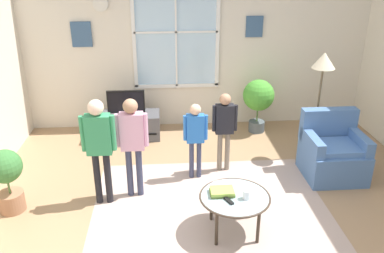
{
  "coord_description": "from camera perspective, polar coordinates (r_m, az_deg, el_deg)",
  "views": [
    {
      "loc": [
        -0.61,
        -3.7,
        2.8
      ],
      "look_at": [
        -0.27,
        0.67,
        0.9
      ],
      "focal_mm": 37.41,
      "sensor_mm": 36.0,
      "label": 1
    }
  ],
  "objects": [
    {
      "name": "cup",
      "position": [
        4.26,
        7.76,
        -9.6
      ],
      "size": [
        0.08,
        0.08,
        0.1
      ],
      "primitive_type": "cylinder",
      "color": "white",
      "rests_on": "coffee_table"
    },
    {
      "name": "tv_stand",
      "position": [
        6.66,
        -9.16,
        0.13
      ],
      "size": [
        1.05,
        0.48,
        0.41
      ],
      "color": "#4C4C51",
      "rests_on": "ground_plane"
    },
    {
      "name": "book_stack",
      "position": [
        4.32,
        4.32,
        -9.27
      ],
      "size": [
        0.26,
        0.19,
        0.06
      ],
      "color": "olive",
      "rests_on": "coffee_table"
    },
    {
      "name": "potted_plant_by_window",
      "position": [
        6.75,
        9.45,
        4.04
      ],
      "size": [
        0.52,
        0.52,
        0.91
      ],
      "color": "#4C565B",
      "rests_on": "ground_plane"
    },
    {
      "name": "floor_lamp",
      "position": [
        5.86,
        18.13,
        7.52
      ],
      "size": [
        0.32,
        0.32,
        1.57
      ],
      "color": "black",
      "rests_on": "ground_plane"
    },
    {
      "name": "ground_plane",
      "position": [
        4.69,
        4.04,
        -13.52
      ],
      "size": [
        6.34,
        6.39,
        0.02
      ],
      "primitive_type": "cube",
      "color": "#9E7A56"
    },
    {
      "name": "potted_plant_corner",
      "position": [
        5.07,
        -24.94,
        -6.37
      ],
      "size": [
        0.39,
        0.39,
        0.78
      ],
      "color": "#9E6B4C",
      "rests_on": "ground_plane"
    },
    {
      "name": "armchair",
      "position": [
        5.74,
        19.4,
        -3.6
      ],
      "size": [
        0.76,
        0.74,
        0.87
      ],
      "color": "#476B9E",
      "rests_on": "ground_plane"
    },
    {
      "name": "person_pink_shirt",
      "position": [
        4.8,
        -8.52,
        -1.49
      ],
      "size": [
        0.39,
        0.18,
        1.28
      ],
      "color": "#333851",
      "rests_on": "ground_plane"
    },
    {
      "name": "person_green_shirt",
      "position": [
        4.71,
        -13.13,
        -1.97
      ],
      "size": [
        0.4,
        0.18,
        1.33
      ],
      "color": "black",
      "rests_on": "ground_plane"
    },
    {
      "name": "coffee_table",
      "position": [
        4.33,
        6.11,
        -10.17
      ],
      "size": [
        0.76,
        0.76,
        0.45
      ],
      "color": "#99B2B7",
      "rests_on": "ground_plane"
    },
    {
      "name": "person_black_shirt",
      "position": [
        5.39,
        4.65,
        0.43
      ],
      "size": [
        0.34,
        0.15,
        1.13
      ],
      "color": "#726656",
      "rests_on": "ground_plane"
    },
    {
      "name": "area_rug",
      "position": [
        4.86,
        2.72,
        -11.8
      ],
      "size": [
        2.79,
        2.36,
        0.01
      ],
      "primitive_type": "cube",
      "color": "tan",
      "rests_on": "ground_plane"
    },
    {
      "name": "remote_near_books",
      "position": [
        4.22,
        5.27,
        -10.5
      ],
      "size": [
        0.09,
        0.14,
        0.02
      ],
      "primitive_type": "cube",
      "rotation": [
        0.0,
        0.0,
        0.43
      ],
      "color": "black",
      "rests_on": "coffee_table"
    },
    {
      "name": "television",
      "position": [
        6.5,
        -9.4,
        3.48
      ],
      "size": [
        0.6,
        0.08,
        0.4
      ],
      "color": "#4C4C4C",
      "rests_on": "tv_stand"
    },
    {
      "name": "person_blue_shirt",
      "position": [
        5.2,
        0.48,
        -0.9
      ],
      "size": [
        0.32,
        0.14,
        1.06
      ],
      "color": "#333851",
      "rests_on": "ground_plane"
    },
    {
      "name": "back_wall",
      "position": [
        6.81,
        0.66,
        12.37
      ],
      "size": [
        5.74,
        0.17,
        2.98
      ],
      "color": "beige",
      "rests_on": "ground_plane"
    }
  ]
}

